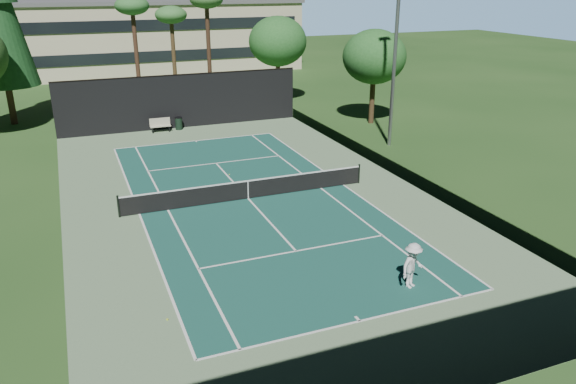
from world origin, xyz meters
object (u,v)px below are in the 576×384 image
at_px(player, 413,266).
at_px(tennis_ball_c, 229,174).
at_px(tennis_ball_a, 167,319).
at_px(trash_bin, 179,123).
at_px(tennis_ball_d, 123,199).
at_px(tennis_net, 248,189).
at_px(tennis_ball_b, 240,187).
at_px(park_bench, 160,125).

bearing_deg(player, tennis_ball_c, 77.34).
relative_size(tennis_ball_a, trash_bin, 0.08).
bearing_deg(tennis_ball_d, tennis_ball_a, -89.46).
xyz_separation_m(tennis_ball_a, trash_bin, (5.45, 24.96, 0.44)).
bearing_deg(tennis_ball_a, tennis_ball_d, 90.54).
xyz_separation_m(tennis_net, tennis_ball_b, (0.07, 1.73, -0.52)).
relative_size(tennis_ball_c, trash_bin, 0.07).
bearing_deg(tennis_ball_d, tennis_ball_b, -5.54).
relative_size(tennis_ball_c, park_bench, 0.04).
xyz_separation_m(player, trash_bin, (-3.25, 26.09, -0.40)).
distance_m(player, tennis_ball_a, 8.81).
bearing_deg(player, tennis_ball_d, 101.25).
height_order(tennis_net, tennis_ball_a, tennis_net).
relative_size(tennis_ball_a, park_bench, 0.05).
distance_m(tennis_ball_a, tennis_ball_c, 14.74).
distance_m(tennis_ball_b, trash_bin, 13.79).
relative_size(tennis_net, trash_bin, 13.65).
xyz_separation_m(player, tennis_ball_d, (-8.81, 12.91, -0.85)).
bearing_deg(park_bench, tennis_ball_b, -82.05).
distance_m(tennis_ball_a, tennis_ball_b, 12.67).
bearing_deg(tennis_net, tennis_ball_a, -121.86).
distance_m(tennis_ball_a, trash_bin, 25.55).
xyz_separation_m(tennis_net, tennis_ball_a, (-5.88, -9.46, -0.52)).
height_order(player, tennis_ball_a, player).
xyz_separation_m(player, tennis_ball_b, (-2.76, 12.32, -0.84)).
bearing_deg(tennis_ball_c, trash_bin, 92.86).
xyz_separation_m(tennis_ball_c, tennis_ball_d, (-6.13, -1.68, -0.00)).
xyz_separation_m(player, tennis_ball_c, (-2.68, 14.59, -0.84)).
bearing_deg(park_bench, tennis_net, -83.19).
distance_m(tennis_ball_c, trash_bin, 11.53).
distance_m(player, park_bench, 26.32).
relative_size(tennis_ball_b, tennis_ball_d, 1.33).
xyz_separation_m(tennis_ball_c, park_bench, (-1.97, 11.32, 0.51)).
distance_m(tennis_net, player, 10.97).
bearing_deg(trash_bin, tennis_ball_b, -87.94).
bearing_deg(tennis_ball_d, player, -55.69).
distance_m(tennis_ball_b, park_bench, 13.73).
bearing_deg(tennis_net, player, -75.08).
distance_m(tennis_net, park_bench, 15.42).
bearing_deg(player, tennis_net, 81.86).
distance_m(tennis_ball_c, tennis_ball_d, 6.36).
relative_size(park_bench, trash_bin, 1.59).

